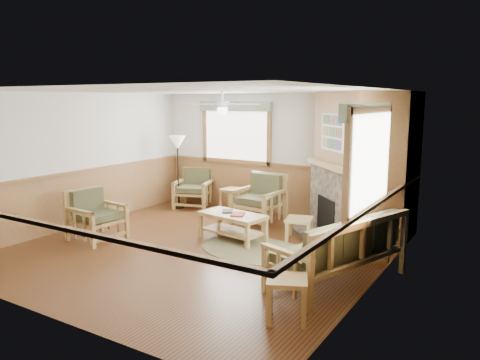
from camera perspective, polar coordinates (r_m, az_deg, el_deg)
The scene contains 24 objects.
floor at distance 8.21m, azimuth -5.00°, elevation -8.43°, with size 6.00×6.00×0.01m, color #522E16.
ceiling at distance 7.80m, azimuth -5.30°, elevation 10.80°, with size 6.00×6.00×0.01m, color white.
wall_back at distance 10.43m, azimuth 4.77°, elevation 3.10°, with size 6.00×0.02×2.70m, color white.
wall_front at distance 5.82m, azimuth -23.12°, elevation -2.97°, with size 6.00×0.02×2.70m, color white.
wall_left at distance 9.97m, azimuth -19.11°, elevation 2.29°, with size 0.02×6.00×2.70m, color white.
wall_right at distance 6.58m, azimuth 16.31°, elevation -1.18°, with size 0.02×6.00×2.70m, color white.
wainscot at distance 8.05m, azimuth -5.06°, elevation -4.68°, with size 6.00×6.00×1.10m, color olive, non-canonical shape.
fireplace at distance 8.78m, azimuth 13.93°, elevation 1.60°, with size 2.20×2.20×2.70m, color olive, non-canonical shape.
window_back at distance 10.87m, azimuth -0.49°, elevation 9.64°, with size 1.90×0.16×1.50m, color white, non-canonical shape.
window_right at distance 6.28m, azimuth 15.98°, elevation 9.18°, with size 0.16×1.90×1.50m, color white, non-canonical shape.
ceiling_fan at distance 7.87m, azimuth -2.18°, elevation 10.53°, with size 1.24×1.24×0.36m, color white, non-canonical shape.
sofa at distance 6.76m, azimuth 11.86°, elevation -8.24°, with size 0.87×2.12×0.97m, color tan, non-canonical shape.
armchair_back_left at distance 11.27m, azimuth -5.67°, elevation -1.01°, with size 0.81×0.81×0.91m, color tan, non-canonical shape.
armchair_back_right at distance 9.75m, azimuth 2.27°, elevation -2.35°, with size 0.91×0.91×1.02m, color tan, non-canonical shape.
armchair_left at distance 8.99m, azimuth -17.07°, elevation -4.13°, with size 0.82×0.82×0.92m, color tan, non-canonical shape.
coffee_table at distance 8.66m, azimuth -0.93°, elevation -5.70°, with size 1.23×0.61×0.49m, color tan, non-canonical shape.
end_table_chairs at distance 10.66m, azimuth -0.74°, elevation -2.55°, with size 0.50×0.48×0.56m, color tan, non-canonical shape.
end_table_sofa at distance 5.63m, azimuth 5.71°, elevation -14.29°, with size 0.47×0.45×0.52m, color tan, non-canonical shape.
footstool at distance 8.74m, azimuth 7.23°, elevation -5.91°, with size 0.47×0.47×0.41m, color tan, non-canonical shape.
braided_rug at distance 8.11m, azimuth 1.94°, elevation -8.55°, with size 2.04×2.04×0.01m, color brown.
floor_lamp_left at distance 11.17m, azimuth -7.55°, elevation 0.99°, with size 0.40×0.40×1.73m, color black, non-canonical shape.
floor_lamp_right at distance 8.04m, azimuth 15.62°, elevation -2.49°, with size 0.41×0.41×1.79m, color black, non-canonical shape.
book_red at distance 8.47m, azimuth -0.26°, elevation -4.12°, with size 0.22×0.30×0.03m, color maroon.
book_dark at distance 8.73m, azimuth -1.52°, elevation -3.74°, with size 0.20×0.27×0.03m, color black.
Camera 1 is at (4.68, -6.24, 2.55)m, focal length 35.00 mm.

